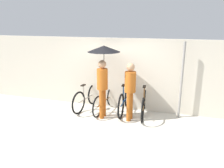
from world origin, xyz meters
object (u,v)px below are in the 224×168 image
Objects in this scene: parked_bicycle_0 at (87,98)px; pedestrian_center at (130,87)px; parked_bicycle_1 at (105,100)px; pedestrian_leading at (103,63)px; parked_bicycle_3 at (144,103)px; parked_bicycle_2 at (124,100)px.

pedestrian_center is (1.56, -0.45, 0.63)m from parked_bicycle_0.
parked_bicycle_1 is 1.37m from pedestrian_leading.
pedestrian_leading is at bearing 106.04° from parked_bicycle_3.
parked_bicycle_0 is 0.64m from parked_bicycle_1.
pedestrian_leading is (0.74, -0.42, 1.28)m from parked_bicycle_0.
pedestrian_center is at bearing -111.16° from parked_bicycle_1.
parked_bicycle_2 is at bearing 46.71° from pedestrian_leading.
parked_bicycle_2 is at bearing 124.77° from pedestrian_center.
parked_bicycle_3 is (0.64, -0.06, -0.01)m from parked_bicycle_2.
parked_bicycle_1 is 1.28m from parked_bicycle_3.
parked_bicycle_0 is at bearing 86.27° from parked_bicycle_3.
pedestrian_center is (0.82, -0.03, -0.66)m from pedestrian_leading.
parked_bicycle_1 is 0.98× the size of parked_bicycle_2.
pedestrian_center is (0.28, -0.52, 0.60)m from parked_bicycle_2.
pedestrian_center reaches higher than parked_bicycle_1.
parked_bicycle_2 is (0.64, 0.06, 0.04)m from parked_bicycle_1.
parked_bicycle_2 is 0.85m from pedestrian_center.
parked_bicycle_3 is at bearing -84.47° from parked_bicycle_1.
parked_bicycle_0 is 0.95× the size of parked_bicycle_1.
pedestrian_leading is at bearing -175.97° from pedestrian_center.
parked_bicycle_3 is 1.06× the size of pedestrian_center.
pedestrian_leading is 1.26× the size of pedestrian_center.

